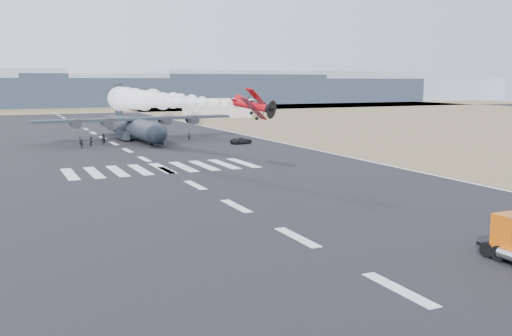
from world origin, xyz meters
TOP-DOWN VIEW (x-y plane):
  - ground at (0.00, 0.00)m, footprint 500.00×500.00m
  - scrub_far at (0.00, 230.00)m, footprint 500.00×80.00m
  - runway_markings at (0.00, 60.00)m, footprint 60.00×260.00m
  - ridge_seg_d at (0.00, 260.00)m, footprint 150.00×50.00m
  - ridge_seg_e at (65.00, 260.00)m, footprint 150.00×50.00m
  - ridge_seg_f at (130.00, 260.00)m, footprint 150.00×50.00m
  - ridge_seg_g at (195.00, 260.00)m, footprint 150.00×50.00m
  - hangar_right at (46.00, 150.00)m, footprint 20.50×12.50m
  - aerobatic_biplane at (6.64, 34.53)m, footprint 5.25×5.51m
  - smoke_trail at (-0.86, 57.56)m, footprint 10.65×28.19m
  - transport_aircraft at (4.83, 88.58)m, footprint 38.98×32.08m
  - support_vehicle at (21.72, 73.32)m, footprint 4.78×3.28m
  - crew_a at (14.58, 82.99)m, footprint 0.74×0.74m
  - crew_b at (-4.45, 81.53)m, footprint 0.85×0.94m
  - crew_c at (8.53, 81.39)m, footprint 0.88×1.14m
  - crew_d at (-2.26, 82.47)m, footprint 0.69×1.01m
  - crew_e at (7.82, 78.24)m, footprint 0.64×0.96m
  - crew_f at (-6.62, 78.54)m, footprint 0.50×1.48m
  - crew_g at (-6.27, 82.60)m, footprint 0.52×0.62m
  - crew_h at (-1.60, 85.46)m, footprint 0.86×1.00m

SIDE VIEW (x-z plane):
  - ground at x=0.00m, z-range 0.00..0.00m
  - scrub_far at x=0.00m, z-range 0.00..0.00m
  - runway_markings at x=0.00m, z-range 0.00..0.01m
  - support_vehicle at x=21.72m, z-range 0.00..1.21m
  - crew_d at x=-2.26m, z-range 0.00..1.57m
  - crew_a at x=14.58m, z-range 0.00..1.58m
  - crew_f at x=-6.62m, z-range 0.00..1.59m
  - crew_c at x=8.53m, z-range 0.00..1.60m
  - crew_b at x=-4.45m, z-range 0.00..1.64m
  - crew_g at x=-6.27m, z-range 0.00..1.66m
  - crew_h at x=-1.60m, z-range 0.00..1.76m
  - crew_e at x=7.82m, z-range 0.00..1.87m
  - transport_aircraft at x=4.83m, z-range -2.73..8.53m
  - hangar_right at x=46.00m, z-range 0.06..5.96m
  - ridge_seg_d at x=0.00m, z-range 0.00..13.00m
  - ridge_seg_g at x=195.00m, z-range 0.00..13.00m
  - ridge_seg_e at x=65.00m, z-range 0.00..15.00m
  - ridge_seg_f at x=130.00m, z-range 0.00..17.00m
  - aerobatic_biplane at x=6.64m, z-range 6.96..10.98m
  - smoke_trail at x=-0.86m, z-range 7.33..11.03m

